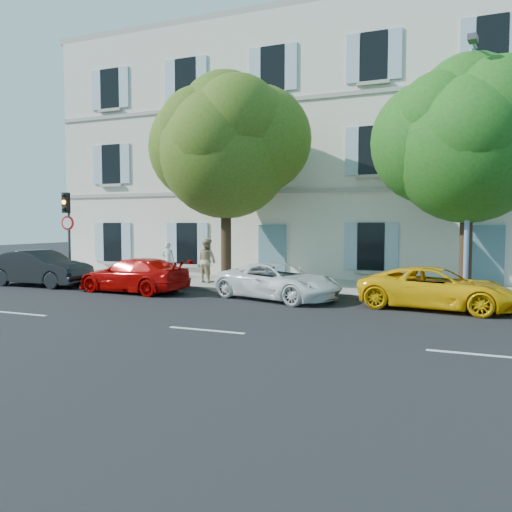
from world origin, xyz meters
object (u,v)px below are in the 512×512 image
at_px(car_red_coupe, 134,275).
at_px(traffic_light, 67,217).
at_px(car_white_coupe, 278,281).
at_px(tree_left, 226,152).
at_px(road_sign, 68,233).
at_px(tree_right, 468,148).
at_px(pedestrian_b, 207,261).
at_px(car_yellow_supercar, 437,288).
at_px(street_lamp, 469,158).
at_px(car_dark_sedan, 40,268).
at_px(pedestrian_a, 168,260).

height_order(car_red_coupe, traffic_light, traffic_light).
relative_size(car_red_coupe, car_white_coupe, 1.00).
xyz_separation_m(tree_left, road_sign, (-7.36, -0.64, -3.21)).
bearing_deg(tree_right, pedestrian_b, 178.37).
relative_size(car_yellow_supercar, street_lamp, 0.57).
height_order(car_red_coupe, car_yellow_supercar, car_red_coupe).
height_order(car_dark_sedan, road_sign, road_sign).
bearing_deg(car_dark_sedan, car_red_coupe, -92.46).
bearing_deg(street_lamp, pedestrian_b, 174.22).
bearing_deg(car_red_coupe, tree_right, 106.08).
bearing_deg(pedestrian_a, car_white_coupe, 143.44).
bearing_deg(car_white_coupe, pedestrian_a, 81.77).
bearing_deg(pedestrian_b, car_red_coupe, 78.36).
bearing_deg(car_yellow_supercar, car_dark_sedan, 97.37).
relative_size(car_dark_sedan, pedestrian_a, 2.79).
relative_size(car_white_coupe, traffic_light, 1.18).
distance_m(car_yellow_supercar, street_lamp, 4.29).
xyz_separation_m(traffic_light, pedestrian_b, (6.31, 0.98, -1.81)).
distance_m(car_dark_sedan, traffic_light, 2.61).
distance_m(car_red_coupe, pedestrian_b, 3.17).
bearing_deg(pedestrian_a, car_yellow_supercar, 154.39).
height_order(road_sign, street_lamp, street_lamp).
bearing_deg(traffic_light, pedestrian_a, 23.32).
distance_m(car_dark_sedan, tree_left, 9.00).
bearing_deg(pedestrian_a, car_red_coupe, 90.19).
height_order(car_red_coupe, car_white_coupe, car_red_coupe).
relative_size(car_red_coupe, car_yellow_supercar, 0.97).
bearing_deg(tree_right, tree_left, 179.76).
distance_m(traffic_light, pedestrian_b, 6.64).
bearing_deg(car_white_coupe, car_yellow_supercar, -72.16).
bearing_deg(traffic_light, pedestrian_b, 8.82).
bearing_deg(tree_left, car_red_coupe, -137.82).
relative_size(tree_right, pedestrian_b, 4.22).
bearing_deg(car_dark_sedan, pedestrian_a, -52.06).
bearing_deg(pedestrian_b, car_white_coupe, 169.91).
height_order(car_dark_sedan, car_red_coupe, car_dark_sedan).
height_order(tree_right, pedestrian_a, tree_right).
distance_m(street_lamp, pedestrian_b, 10.44).
distance_m(tree_left, pedestrian_b, 4.41).
bearing_deg(pedestrian_b, car_dark_sedan, 41.78).
bearing_deg(traffic_light, car_yellow_supercar, -5.05).
bearing_deg(car_yellow_supercar, road_sign, 91.38).
bearing_deg(pedestrian_b, car_yellow_supercar, -174.02).
xyz_separation_m(car_red_coupe, tree_right, (11.43, 2.38, 4.39)).
bearing_deg(tree_right, street_lamp, -89.39).
height_order(traffic_light, road_sign, traffic_light).
bearing_deg(tree_right, car_white_coupe, -160.82).
height_order(car_yellow_supercar, tree_right, tree_right).
height_order(car_yellow_supercar, traffic_light, traffic_light).
relative_size(tree_left, street_lamp, 1.02).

